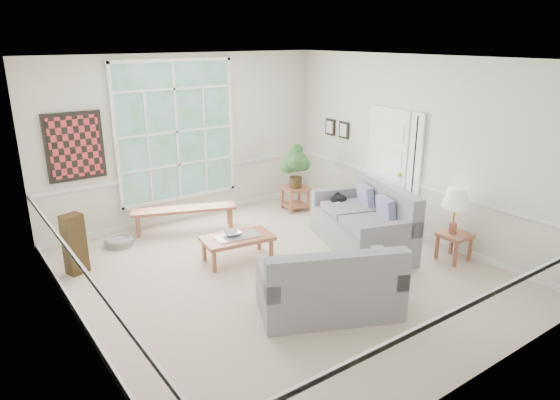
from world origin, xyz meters
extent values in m
cube|color=#B9AA9B|center=(0.00, 0.00, -0.01)|extent=(5.50, 6.00, 0.01)
cube|color=white|center=(0.00, 0.00, 3.00)|extent=(5.50, 6.00, 0.02)
cube|color=silver|center=(0.00, 3.00, 1.50)|extent=(5.50, 0.02, 3.00)
cube|color=silver|center=(0.00, -3.00, 1.50)|extent=(5.50, 0.02, 3.00)
cube|color=silver|center=(-2.75, 0.00, 1.50)|extent=(0.02, 6.00, 3.00)
cube|color=silver|center=(2.75, 0.00, 1.50)|extent=(0.02, 6.00, 3.00)
cube|color=white|center=(-0.20, 2.96, 1.65)|extent=(2.30, 0.08, 2.40)
cube|color=white|center=(2.71, 0.60, 1.05)|extent=(0.08, 0.90, 2.10)
cube|color=white|center=(2.71, -0.03, 1.15)|extent=(0.08, 0.26, 1.90)
cube|color=maroon|center=(-1.95, 2.95, 1.60)|extent=(0.90, 0.06, 1.10)
cube|color=black|center=(2.71, 1.75, 1.55)|extent=(0.04, 0.26, 0.32)
cube|color=black|center=(2.71, 2.15, 1.55)|extent=(0.04, 0.26, 0.32)
cube|color=gray|center=(1.61, 0.05, 0.53)|extent=(1.58, 2.17, 1.06)
cube|color=gray|center=(-0.13, -1.17, 0.46)|extent=(1.91, 1.51, 0.92)
cube|color=#95533A|center=(-0.29, 0.76, 0.20)|extent=(1.13, 0.72, 0.39)
imported|color=#929297|center=(-0.34, 0.83, 0.43)|extent=(0.33, 0.33, 0.08)
cube|color=#95533A|center=(-0.42, 2.36, 0.21)|extent=(1.80, 0.97, 0.42)
cube|color=#95533A|center=(1.83, 2.11, 0.24)|extent=(0.55, 0.55, 0.48)
cube|color=#95533A|center=(2.40, -1.14, 0.22)|extent=(0.44, 0.44, 0.43)
cylinder|color=gray|center=(-1.58, 2.39, 0.07)|extent=(0.59, 0.59, 0.13)
cube|color=#352611|center=(-2.40, 1.77, 0.44)|extent=(0.33, 0.29, 0.89)
ellipsoid|color=black|center=(1.72, 0.74, 0.62)|extent=(0.34, 0.25, 0.15)
camera|label=1|loc=(-3.82, -5.29, 3.28)|focal=32.00mm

